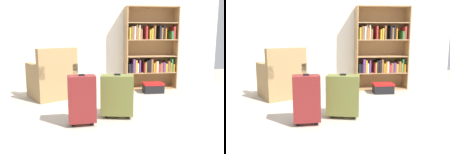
{
  "view_description": "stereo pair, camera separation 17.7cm",
  "coord_description": "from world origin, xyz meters",
  "views": [
    {
      "loc": [
        -0.67,
        -3.06,
        1.16
      ],
      "look_at": [
        -0.15,
        0.31,
        0.55
      ],
      "focal_mm": 40.12,
      "sensor_mm": 36.0,
      "label": 1
    },
    {
      "loc": [
        -0.49,
        -3.08,
        1.16
      ],
      "look_at": [
        -0.15,
        0.31,
        0.55
      ],
      "focal_mm": 40.12,
      "sensor_mm": 36.0,
      "label": 2
    }
  ],
  "objects": [
    {
      "name": "ground_plane",
      "position": [
        0.0,
        0.0,
        0.0
      ],
      "size": [
        8.56,
        8.56,
        0.0
      ],
      "primitive_type": "plane",
      "color": "#B2A899"
    },
    {
      "name": "storage_box",
      "position": [
        0.84,
        1.52,
        0.1
      ],
      "size": [
        0.39,
        0.25,
        0.19
      ],
      "color": "black",
      "rests_on": "ground"
    },
    {
      "name": "bookshelf",
      "position": [
        0.89,
        1.93,
        0.81
      ],
      "size": [
        1.07,
        0.34,
        1.67
      ],
      "color": "#A87F51",
      "rests_on": "ground"
    },
    {
      "name": "mug",
      "position": [
        -0.59,
        1.37,
        0.05
      ],
      "size": [
        0.12,
        0.08,
        0.1
      ],
      "color": "#1E7F4C",
      "rests_on": "ground"
    },
    {
      "name": "back_wall",
      "position": [
        0.0,
        2.15,
        1.3
      ],
      "size": [
        4.89,
        0.1,
        2.6
      ],
      "primitive_type": "cube",
      "color": "silver",
      "rests_on": "ground"
    },
    {
      "name": "suitcase_dark_red",
      "position": [
        -0.58,
        -0.02,
        0.34
      ],
      "size": [
        0.35,
        0.22,
        0.66
      ],
      "color": "maroon",
      "rests_on": "ground"
    },
    {
      "name": "suitcase_olive",
      "position": [
        -0.1,
        0.2,
        0.32
      ],
      "size": [
        0.48,
        0.32,
        0.61
      ],
      "color": "brown",
      "rests_on": "ground"
    },
    {
      "name": "armchair",
      "position": [
        -1.06,
        1.43,
        0.32
      ],
      "size": [
        0.94,
        0.94,
        0.9
      ],
      "color": "#9E7A4C",
      "rests_on": "ground"
    }
  ]
}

